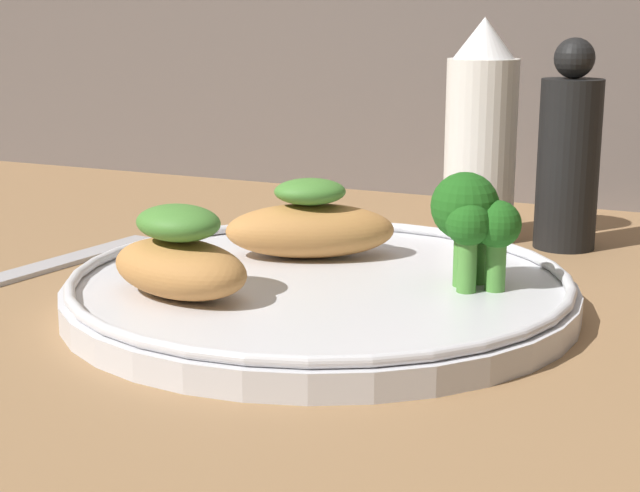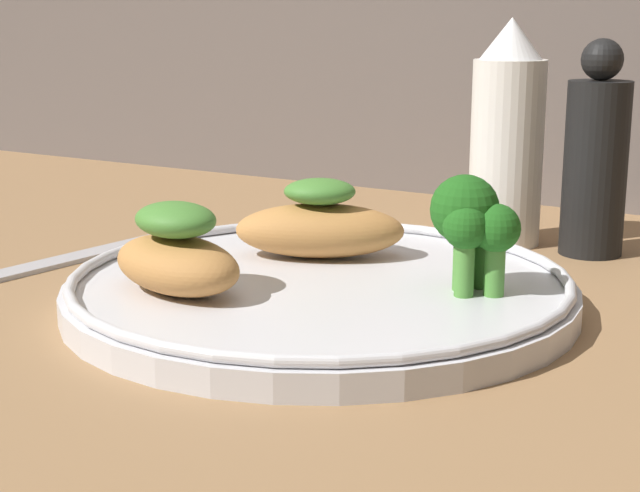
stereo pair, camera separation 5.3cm
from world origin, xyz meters
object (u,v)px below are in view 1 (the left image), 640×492
Objects in this scene: pepper_grinder at (569,155)px; plate at (320,289)px; sauce_bottle at (481,136)px; broccoli_bunch at (474,219)px.

plate is at bearing -116.00° from pepper_grinder.
sauce_bottle is at bearing 180.00° from pepper_grinder.
pepper_grinder is (9.44, 19.35, 5.34)cm from plate.
sauce_bottle is 1.09× the size of pepper_grinder.
pepper_grinder is at bearing 64.00° from plate.
plate is 1.98× the size of pepper_grinder.
broccoli_bunch is 0.40× the size of sauce_bottle.
sauce_bottle is (3.36, 19.35, 6.34)cm from plate.
broccoli_bunch reaches higher than plate.
plate is 9.14cm from broccoli_bunch.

